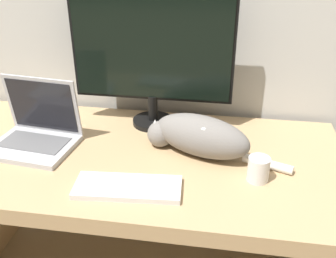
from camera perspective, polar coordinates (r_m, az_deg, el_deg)
The scene contains 6 objects.
desk at distance 1.58m, azimuth -5.42°, elevation -8.20°, with size 1.62×0.76×0.75m.
monitor at distance 1.59m, azimuth -2.36°, elevation 11.14°, with size 0.66×0.17×0.57m.
laptop at distance 1.60m, azimuth -18.64°, elevation -0.56°, with size 0.33×0.28×0.26m.
external_keyboard at distance 1.30m, azimuth -5.85°, elevation -8.40°, with size 0.36×0.16×0.02m.
cat at distance 1.45m, azimuth 4.50°, elevation -0.89°, with size 0.54×0.27×0.15m.
coffee_mug at distance 1.35m, azimuth 12.99°, elevation -5.69°, with size 0.07×0.07×0.09m.
Camera 1 is at (0.34, -0.85, 1.53)m, focal length 42.00 mm.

